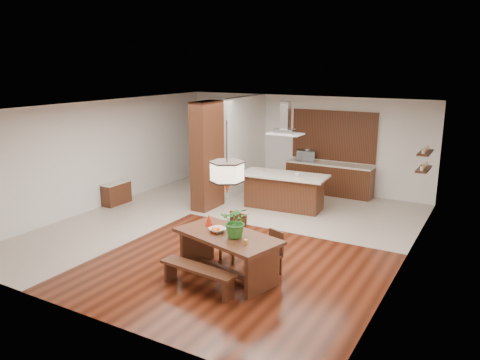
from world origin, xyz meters
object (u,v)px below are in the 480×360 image
Objects in this scene: dining_bench at (198,278)px; foliage_plant at (236,221)px; dining_chair_right at (270,254)px; pendant_lantern at (227,158)px; dining_chair_left at (232,237)px; kitchen_island at (284,191)px; range_hood at (286,118)px; island_cup at (297,174)px; fruit_bowl at (218,230)px; microwave at (306,156)px; dining_table at (228,246)px; hallway_console at (116,193)px.

foliage_plant reaches higher than dining_bench.
dining_chair_right is 1.99m from pendant_lantern.
dining_chair_left reaches higher than dining_bench.
foliage_plant reaches higher than kitchen_island.
pendant_lantern is at bearing -78.81° from range_hood.
island_cup reaches higher than dining_chair_left.
pendant_lantern reaches higher than dining_chair_right.
range_hood is (-0.68, 5.07, 2.26)m from dining_bench.
fruit_bowl is (-0.05, 0.72, 0.65)m from dining_bench.
dining_chair_left is 0.99m from dining_chair_right.
kitchen_island is (-0.54, 3.66, 0.02)m from dining_chair_left.
dining_chair_left is 4.20m from range_hood.
kitchen_island is at bearing 97.67° from dining_bench.
dining_chair_right is at bearing 35.83° from pendant_lantern.
fruit_bowl reaches higher than dining_bench.
dining_bench is 7.19m from microwave.
microwave is (-0.20, 2.01, 0.61)m from kitchen_island.
island_cup is at bearing 96.02° from dining_table.
dining_chair_right is 1.40× the size of foliage_plant.
foliage_plant is 4.58× the size of island_cup.
island_cup reaches higher than hallway_console.
range_hood is at bearing -104.73° from microwave.
hallway_console is at bearing -155.87° from microwave.
pendant_lantern is 2.20× the size of foliage_plant.
range_hood reaches higher than dining_table.
hallway_console is at bearing 155.40° from foliage_plant.
range_hood is (-0.64, 4.35, 1.60)m from fruit_bowl.
dining_chair_right is at bearing 35.83° from dining_table.
microwave is (-0.84, 6.36, 0.24)m from fruit_bowl.
foliage_plant is at bearing -9.50° from dining_table.
range_hood reaches higher than microwave.
pendant_lantern is 2.37× the size of microwave.
dining_bench is at bearing -74.57° from dining_chair_left.
dining_chair_right is at bearing 49.15° from foliage_plant.
kitchen_island is at bearing 98.32° from fruit_bowl.
hallway_console is 5.73m from microwave.
microwave is (-0.75, 5.67, 0.63)m from dining_chair_left.
foliage_plant reaches higher than dining_chair_left.
fruit_bowl is (-0.23, 0.03, -1.38)m from pendant_lantern.
hallway_console is 0.67× the size of pendant_lantern.
pendant_lantern is 4.46m from range_hood.
dining_chair_right reaches higher than dining_bench.
dining_chair_right is (0.63, 0.46, -0.19)m from dining_table.
dining_chair_left is 1.05× the size of range_hood.
hallway_console is at bearing 147.88° from dining_bench.
fruit_bowl is at bearing 173.37° from pendant_lantern.
range_hood is 6.92× the size of island_cup.
fruit_bowl is at bearing -81.69° from range_hood.
range_hood is at bearing 101.19° from dining_table.
hallway_console is 4.68m from kitchen_island.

